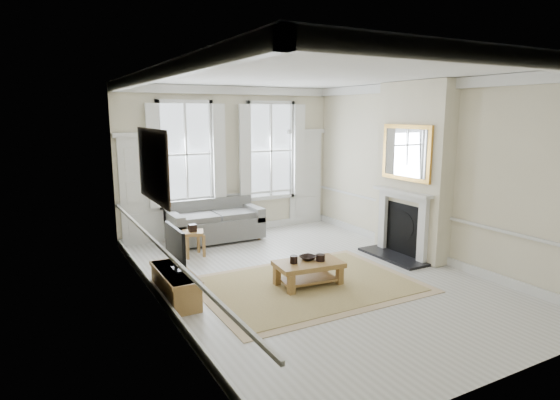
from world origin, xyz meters
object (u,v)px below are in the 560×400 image
sofa (214,224)px  tv_stand (175,285)px  coffee_table (308,266)px  side_table (193,237)px

sofa → tv_stand: size_ratio=1.58×
sofa → tv_stand: sofa is taller
coffee_table → tv_stand: 2.14m
sofa → coffee_table: 3.40m
tv_stand → side_table: bearing=64.9°
side_table → tv_stand: size_ratio=0.41×
side_table → coffee_table: side_table is taller
side_table → tv_stand: 2.23m
sofa → side_table: 1.21m
side_table → tv_stand: side_table is taller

